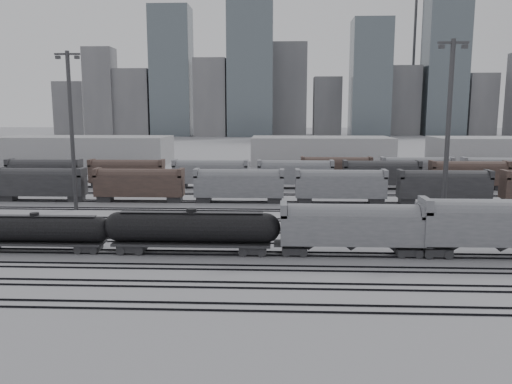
{
  "coord_description": "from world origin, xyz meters",
  "views": [
    {
      "loc": [
        -2.5,
        -50.85,
        15.09
      ],
      "look_at": [
        -5.54,
        18.26,
        4.0
      ],
      "focal_mm": 35.0,
      "sensor_mm": 36.0,
      "label": 1
    }
  ],
  "objects_px": {
    "hopper_car_b": "(503,223)",
    "light_mast_c": "(448,129)",
    "tank_car_a": "(36,230)",
    "hopper_car_a": "(352,225)",
    "tank_car_b": "(192,229)"
  },
  "relations": [
    {
      "from": "hopper_car_b",
      "to": "light_mast_c",
      "type": "bearing_deg",
      "value": 95.02
    },
    {
      "from": "tank_car_a",
      "to": "hopper_car_a",
      "type": "xyz_separation_m",
      "value": [
        34.22,
        0.0,
        0.95
      ]
    },
    {
      "from": "hopper_car_b",
      "to": "tank_car_a",
      "type": "bearing_deg",
      "value": 180.0
    },
    {
      "from": "tank_car_a",
      "to": "light_mast_c",
      "type": "xyz_separation_m",
      "value": [
        48.55,
        14.7,
        10.51
      ]
    },
    {
      "from": "hopper_car_a",
      "to": "tank_car_a",
      "type": "bearing_deg",
      "value": 180.0
    },
    {
      "from": "hopper_car_a",
      "to": "hopper_car_b",
      "type": "relative_size",
      "value": 0.9
    },
    {
      "from": "tank_car_b",
      "to": "light_mast_c",
      "type": "xyz_separation_m",
      "value": [
        31.38,
        14.7,
        10.18
      ]
    },
    {
      "from": "tank_car_a",
      "to": "light_mast_c",
      "type": "relative_size",
      "value": 0.69
    },
    {
      "from": "tank_car_b",
      "to": "hopper_car_a",
      "type": "relative_size",
      "value": 1.26
    },
    {
      "from": "tank_car_a",
      "to": "hopper_car_a",
      "type": "height_order",
      "value": "hopper_car_a"
    },
    {
      "from": "hopper_car_a",
      "to": "hopper_car_b",
      "type": "xyz_separation_m",
      "value": [
        15.62,
        -0.0,
        0.38
      ]
    },
    {
      "from": "hopper_car_a",
      "to": "light_mast_c",
      "type": "bearing_deg",
      "value": 45.72
    },
    {
      "from": "tank_car_b",
      "to": "hopper_car_a",
      "type": "distance_m",
      "value": 17.06
    },
    {
      "from": "tank_car_a",
      "to": "hopper_car_b",
      "type": "bearing_deg",
      "value": -0.0
    },
    {
      "from": "tank_car_a",
      "to": "light_mast_c",
      "type": "bearing_deg",
      "value": 16.84
    }
  ]
}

